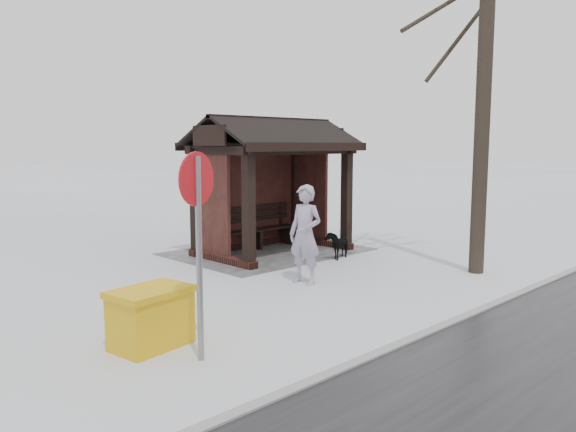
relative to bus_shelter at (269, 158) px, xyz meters
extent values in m
plane|color=silver|center=(0.00, 0.16, -2.17)|extent=(120.00, 120.00, 0.00)
cube|color=gray|center=(0.00, 5.66, -2.16)|extent=(120.00, 0.15, 0.06)
cube|color=gray|center=(0.00, -0.04, -2.16)|extent=(4.20, 3.20, 0.02)
cube|color=#331712|center=(0.00, -0.74, -2.09)|extent=(3.30, 0.22, 0.16)
cube|color=#331712|center=(-1.50, 0.16, -2.09)|extent=(0.22, 2.10, 0.16)
cube|color=#331712|center=(1.50, 0.16, -2.09)|extent=(0.22, 2.10, 0.16)
cube|color=black|center=(-1.50, 1.06, -1.02)|extent=(0.20, 0.20, 2.30)
cube|color=black|center=(1.50, 1.06, -1.02)|extent=(0.20, 0.20, 2.30)
cube|color=black|center=(-1.50, -0.74, -1.02)|extent=(0.20, 0.20, 2.30)
cube|color=black|center=(1.50, -0.74, -1.02)|extent=(0.20, 0.20, 2.30)
cube|color=black|center=(0.00, -0.74, -0.94)|extent=(2.80, 0.08, 2.14)
cube|color=black|center=(-1.50, -0.16, -0.94)|extent=(0.08, 1.17, 2.14)
cube|color=black|center=(1.50, -0.16, -0.94)|extent=(0.08, 1.17, 2.14)
cube|color=black|center=(0.00, 1.06, 0.19)|extent=(3.40, 0.20, 0.18)
cube|color=black|center=(0.00, -0.74, 0.19)|extent=(3.40, 0.20, 0.18)
cylinder|color=black|center=(-1.50, 4.36, 2.11)|extent=(0.29, 0.29, 8.55)
imported|color=#9F95AF|center=(1.52, 2.63, -1.28)|extent=(0.52, 0.70, 1.78)
imported|color=black|center=(-0.60, 1.58, -1.86)|extent=(0.80, 0.54, 0.62)
cube|color=gold|center=(5.17, 3.54, -1.84)|extent=(0.99, 0.74, 0.66)
cube|color=gold|center=(5.17, 3.54, -1.47)|extent=(1.05, 0.79, 0.08)
cylinder|color=gray|center=(4.98, 4.32, -0.99)|extent=(0.07, 0.07, 2.35)
cylinder|color=red|center=(4.98, 4.30, -0.07)|extent=(0.59, 0.22, 0.61)
cylinder|color=white|center=(4.98, 4.28, -0.07)|extent=(0.46, 0.18, 0.47)
camera|label=1|loc=(8.61, 9.50, 0.32)|focal=35.00mm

